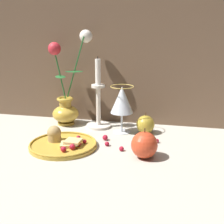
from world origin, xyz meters
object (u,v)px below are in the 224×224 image
at_px(apple_near_glass, 145,124).
at_px(wine_glass, 122,101).
at_px(apple_beside_vase, 144,145).
at_px(plate_with_pastries, 62,143).
at_px(vase, 66,98).
at_px(candlestick, 98,106).

bearing_deg(apple_near_glass, wine_glass, -174.36).
xyz_separation_m(apple_beside_vase, apple_near_glass, (-0.02, 0.22, -0.01)).
distance_m(plate_with_pastries, apple_beside_vase, 0.28).
distance_m(vase, plate_with_pastries, 0.26).
relative_size(apple_beside_vase, apple_near_glass, 1.18).
relative_size(plate_with_pastries, candlestick, 0.81).
distance_m(wine_glass, candlestick, 0.11).
distance_m(candlestick, apple_near_glass, 0.20).
bearing_deg(plate_with_pastries, wine_glass, 47.89).
height_order(wine_glass, apple_near_glass, wine_glass).
bearing_deg(vase, wine_glass, -11.91).
relative_size(plate_with_pastries, wine_glass, 1.28).
height_order(vase, apple_near_glass, vase).
xyz_separation_m(plate_with_pastries, apple_near_glass, (0.25, 0.19, 0.02)).
xyz_separation_m(wine_glass, candlestick, (-0.10, 0.04, -0.03)).
bearing_deg(candlestick, wine_glass, -21.83).
bearing_deg(apple_beside_vase, wine_glass, 117.46).
xyz_separation_m(vase, wine_glass, (0.23, -0.05, 0.01)).
relative_size(vase, apple_beside_vase, 3.97).
xyz_separation_m(vase, plate_with_pastries, (0.07, -0.23, -0.10)).
bearing_deg(apple_near_glass, plate_with_pastries, -142.87).
xyz_separation_m(wine_glass, apple_beside_vase, (0.11, -0.21, -0.08)).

